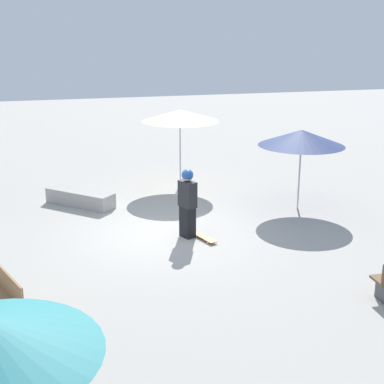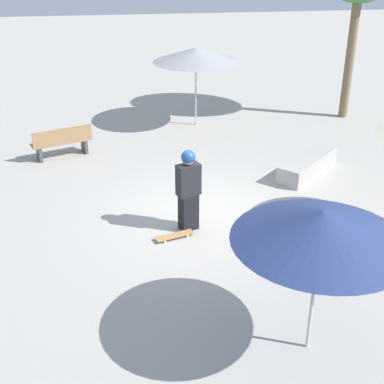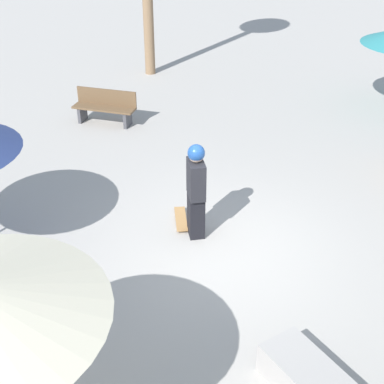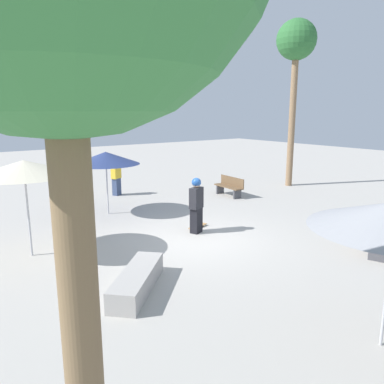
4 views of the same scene
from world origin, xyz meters
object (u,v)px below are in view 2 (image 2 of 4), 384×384
Objects in this scene: skateboard at (175,236)px; bench_near at (62,142)px; skater_main at (188,188)px; shade_umbrella_grey at (196,55)px; concrete_ledge at (308,165)px; shade_umbrella_navy at (322,226)px.

skateboard is 5.30m from bench_near.
shade_umbrella_grey is at bearing -121.90° from skater_main.
shade_umbrella_grey is at bearing 29.65° from concrete_ledge.
shade_umbrella_navy is at bearing -82.88° from bench_near.
skateboard is 4.57m from concrete_ledge.
bench_near is (1.90, 6.24, 0.20)m from concrete_ledge.
concrete_ledge reaches higher than skateboard.
skateboard is at bearing 24.48° from skater_main.
bench_near is at bearing 118.54° from shade_umbrella_grey.
concrete_ledge is at bearing -18.50° from shade_umbrella_navy.
skateboard is at bearing -81.65° from bench_near.
concrete_ledge is at bearing -167.36° from skater_main.
shade_umbrella_grey is (6.76, -1.37, 2.14)m from skateboard.
skateboard is 7.22m from shade_umbrella_grey.
concrete_ledge is 0.76× the size of shade_umbrella_grey.
skateboard is 4.24m from shade_umbrella_navy.
skateboard is at bearing 26.11° from shade_umbrella_navy.
shade_umbrella_navy is (-3.35, -1.64, 2.02)m from skateboard.
bench_near is (4.27, 2.89, -0.52)m from skater_main.
skater_main is at bearing 125.30° from concrete_ledge.
bench_near reaches higher than skateboard.
bench_near is at bearing -78.50° from skateboard.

